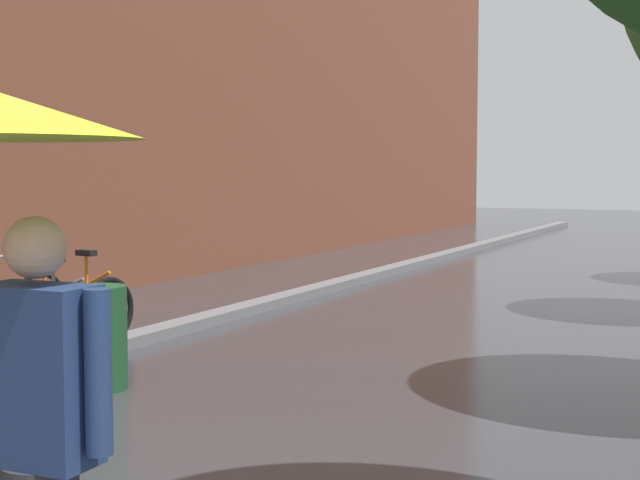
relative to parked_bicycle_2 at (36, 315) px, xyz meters
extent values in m
cube|color=slate|center=(0.60, 5.20, -0.32)|extent=(0.30, 36.00, 0.12)
torus|color=black|center=(0.41, -0.76, -0.03)|extent=(0.06, 0.70, 0.70)
torus|color=black|center=(0.51, 0.06, -0.03)|extent=(0.15, 0.70, 0.70)
cylinder|color=slate|center=(0.10, 0.01, 0.17)|extent=(0.88, 0.14, 0.43)
cylinder|color=slate|center=(0.20, 0.03, 0.25)|extent=(0.04, 0.04, 0.55)
cube|color=black|center=(0.20, 0.03, 0.55)|extent=(0.23, 0.13, 0.06)
torus|color=black|center=(-0.64, 0.79, -0.03)|extent=(0.15, 0.70, 0.70)
torus|color=black|center=(0.37, 0.65, -0.03)|extent=(0.15, 0.70, 0.70)
cylinder|color=orange|center=(-0.03, 0.70, 0.17)|extent=(0.88, 0.15, 0.43)
cylinder|color=orange|center=(0.07, 0.69, 0.25)|extent=(0.04, 0.04, 0.55)
cube|color=black|center=(0.07, 0.69, 0.55)|extent=(0.23, 0.13, 0.06)
cylinder|color=orange|center=(-0.56, 0.78, 0.26)|extent=(0.04, 0.04, 0.58)
cylinder|color=#9E9EA3|center=(-0.56, 0.78, 0.55)|extent=(0.09, 0.46, 0.03)
cube|color=navy|center=(4.23, -4.73, 0.74)|extent=(0.40, 0.22, 0.61)
sphere|color=tan|center=(4.23, -4.73, 1.17)|extent=(0.21, 0.21, 0.21)
cylinder|color=navy|center=(4.48, -4.72, 0.77)|extent=(0.09, 0.09, 0.55)
cylinder|color=#1E4C28|center=(1.53, -0.97, 0.05)|extent=(0.44, 0.44, 0.85)
camera|label=1|loc=(6.43, -7.20, 1.43)|focal=53.85mm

